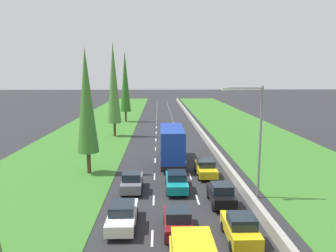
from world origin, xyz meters
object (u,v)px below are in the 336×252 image
Objects in this scene: black_hatchback_right_lane at (221,194)px; blue_box_truck_centre_lane at (172,144)px; grey_hatchback_left_lane at (132,182)px; poplar_tree_second at (86,101)px; poplar_tree_third at (114,83)px; street_light_mast at (256,134)px; yellow_sedan_right_lane at (206,168)px; teal_sedan_centre_lane at (176,181)px; yellow_hatchback_right_lane at (240,228)px; maroon_hatchback_centre_lane at (178,221)px; poplar_tree_fourth at (125,82)px; white_sedan_left_lane at (122,215)px.

blue_box_truck_centre_lane is (-3.32, 11.82, 1.35)m from black_hatchback_right_lane.
grey_hatchback_left_lane is 0.31× the size of poplar_tree_second.
black_hatchback_right_lane is at bearing -67.18° from poplar_tree_third.
yellow_sedan_right_lane is at bearing 117.97° from street_light_mast.
poplar_tree_second is 1.39× the size of street_light_mast.
poplar_tree_second is at bearing -157.44° from blue_box_truck_centre_lane.
yellow_sedan_right_lane and teal_sedan_centre_lane have the same top height.
yellow_sedan_right_lane is at bearing 51.48° from teal_sedan_centre_lane.
yellow_hatchback_right_lane is at bearing -78.89° from blue_box_truck_centre_lane.
grey_hatchback_left_lane is 0.87× the size of teal_sedan_centre_lane.
poplar_tree_fourth is (-8.04, 48.71, 7.52)m from maroon_hatchback_centre_lane.
blue_box_truck_centre_lane is 0.63× the size of poplar_tree_third.
grey_hatchback_left_lane is 3.80m from teal_sedan_centre_lane.
yellow_sedan_right_lane is 13.38m from poplar_tree_second.
yellow_sedan_right_lane is 7.88m from street_light_mast.
maroon_hatchback_centre_lane is 1.00× the size of black_hatchback_right_lane.
poplar_tree_third is (-11.90, 33.61, 7.70)m from yellow_hatchback_right_lane.
white_sedan_left_lane is at bearing 163.64° from maroon_hatchback_centre_lane.
poplar_tree_third reaches higher than grey_hatchback_left_lane.
maroon_hatchback_centre_lane is 5.74m from black_hatchback_right_lane.
black_hatchback_right_lane is 31.42m from poplar_tree_third.
poplar_tree_fourth is at bearing 103.24° from yellow_hatchback_right_lane.
poplar_tree_fourth reaches higher than white_sedan_left_lane.
street_light_mast reaches higher than grey_hatchback_left_lane.
yellow_hatchback_right_lane is 9.39m from teal_sedan_centre_lane.
yellow_hatchback_right_lane reaches higher than yellow_sedan_right_lane.
teal_sedan_centre_lane is 8.68m from blue_box_truck_centre_lane.
grey_hatchback_left_lane is at bearing -177.88° from teal_sedan_centre_lane.
poplar_tree_second reaches higher than yellow_sedan_right_lane.
maroon_hatchback_centre_lane reaches higher than teal_sedan_centre_lane.
white_sedan_left_lane is 1.15× the size of grey_hatchback_left_lane.
white_sedan_left_lane is 0.50× the size of street_light_mast.
white_sedan_left_lane is 32.78m from poplar_tree_third.
teal_sedan_centre_lane is 42.50m from poplar_tree_fourth.
black_hatchback_right_lane is 7.70m from grey_hatchback_left_lane.
poplar_tree_second is 0.84× the size of poplar_tree_third.
yellow_hatchback_right_lane is 0.26× the size of poplar_tree_third.
poplar_tree_third is at bearing 109.05° from teal_sedan_centre_lane.
grey_hatchback_left_lane is 26.56m from poplar_tree_third.
blue_box_truck_centre_lane is at bearing 105.70° from black_hatchback_right_lane.
maroon_hatchback_centre_lane is at bearing -106.47° from yellow_sedan_right_lane.
blue_box_truck_centre_lane is at bearing -62.41° from poplar_tree_third.
black_hatchback_right_lane is at bearing -45.09° from teal_sedan_centre_lane.
street_light_mast is (3.06, -5.77, 4.42)m from yellow_sedan_right_lane.
blue_box_truck_centre_lane is at bearing 22.56° from poplar_tree_second.
black_hatchback_right_lane is at bearing -75.27° from poplar_tree_fourth.
poplar_tree_second is (-11.64, 1.17, 6.49)m from yellow_sedan_right_lane.
poplar_tree_fourth is 45.37m from street_light_mast.
yellow_hatchback_right_lane is 1.00× the size of black_hatchback_right_lane.
blue_box_truck_centre_lane is 12.55m from street_light_mast.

